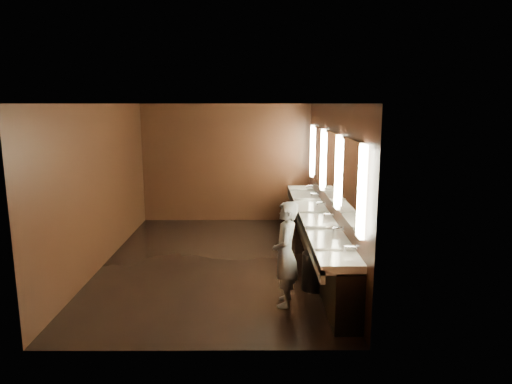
{
  "coord_description": "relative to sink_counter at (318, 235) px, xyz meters",
  "views": [
    {
      "loc": [
        0.66,
        -7.81,
        2.8
      ],
      "look_at": [
        0.7,
        0.0,
        1.28
      ],
      "focal_mm": 32.0,
      "sensor_mm": 36.0,
      "label": 1
    }
  ],
  "objects": [
    {
      "name": "floor",
      "position": [
        -1.79,
        -0.0,
        -0.5
      ],
      "size": [
        6.0,
        6.0,
        0.0
      ],
      "primitive_type": "plane",
      "color": "black",
      "rests_on": "ground"
    },
    {
      "name": "ceiling",
      "position": [
        -1.79,
        -0.0,
        2.3
      ],
      "size": [
        4.0,
        6.0,
        0.02
      ],
      "primitive_type": "cube",
      "color": "#2D2D2B",
      "rests_on": "wall_back"
    },
    {
      "name": "wall_back",
      "position": [
        -1.79,
        3.0,
        0.9
      ],
      "size": [
        4.0,
        0.02,
        2.8
      ],
      "primitive_type": "cube",
      "color": "black",
      "rests_on": "floor"
    },
    {
      "name": "wall_front",
      "position": [
        -1.79,
        -3.0,
        0.9
      ],
      "size": [
        4.0,
        0.02,
        2.8
      ],
      "primitive_type": "cube",
      "color": "black",
      "rests_on": "floor"
    },
    {
      "name": "wall_left",
      "position": [
        -3.79,
        -0.0,
        0.9
      ],
      "size": [
        0.02,
        6.0,
        2.8
      ],
      "primitive_type": "cube",
      "color": "black",
      "rests_on": "floor"
    },
    {
      "name": "wall_right",
      "position": [
        0.21,
        -0.0,
        0.9
      ],
      "size": [
        0.02,
        6.0,
        2.8
      ],
      "primitive_type": "cube",
      "color": "black",
      "rests_on": "floor"
    },
    {
      "name": "sink_counter",
      "position": [
        0.0,
        0.0,
        0.0
      ],
      "size": [
        0.55,
        5.4,
        1.01
      ],
      "color": "black",
      "rests_on": "floor"
    },
    {
      "name": "mirror_band",
      "position": [
        0.19,
        -0.0,
        1.25
      ],
      "size": [
        0.06,
        5.03,
        1.15
      ],
      "color": "#FBF4C5",
      "rests_on": "wall_right"
    },
    {
      "name": "person",
      "position": [
        -0.69,
        -1.75,
        0.25
      ],
      "size": [
        0.42,
        0.58,
        1.49
      ],
      "primitive_type": "imported",
      "rotation": [
        0.0,
        0.0,
        -1.7
      ],
      "color": "#99B4E4",
      "rests_on": "floor"
    },
    {
      "name": "trash_bin",
      "position": [
        -0.22,
        -1.23,
        -0.21
      ],
      "size": [
        0.48,
        0.48,
        0.58
      ],
      "primitive_type": "cylinder",
      "rotation": [
        0.0,
        0.0,
        0.39
      ],
      "color": "black",
      "rests_on": "floor"
    }
  ]
}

